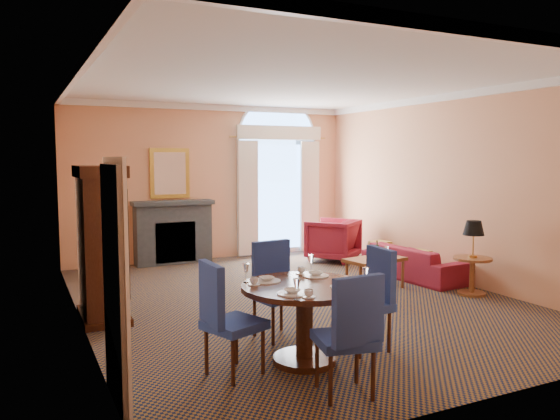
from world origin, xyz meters
name	(u,v)px	position (x,y,z in m)	size (l,w,h in m)	color
ground	(295,299)	(0.00, 0.00, 0.00)	(7.50, 7.50, 0.00)	#101934
room_envelope	(274,132)	(-0.03, 0.67, 2.51)	(6.04, 7.52, 3.45)	#E79E6E
armoire	(102,246)	(-2.72, 0.20, 0.97)	(0.58, 1.02, 2.01)	black
dining_table	(305,305)	(-1.08, -2.30, 0.61)	(1.31, 1.31, 1.02)	black
dining_chair_north	(274,282)	(-0.97, -1.35, 0.64)	(0.57, 0.58, 1.12)	navy
dining_chair_south	(351,328)	(-1.12, -3.22, 0.64)	(0.59, 0.59, 1.12)	navy
dining_chair_east	(372,292)	(-0.20, -2.24, 0.64)	(0.54, 0.52, 1.12)	navy
dining_chair_west	(224,312)	(-1.94, -2.26, 0.64)	(0.64, 0.64, 1.12)	navy
sofa	(414,262)	(2.55, 0.37, 0.29)	(1.95, 0.76, 0.57)	maroon
armchair	(333,240)	(2.13, 2.40, 0.43)	(0.92, 0.95, 0.86)	maroon
coffee_table	(375,261)	(1.50, 0.06, 0.45)	(1.05, 0.69, 0.79)	brown
side_table	(473,249)	(2.60, -0.95, 0.71)	(0.58, 0.58, 1.13)	brown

